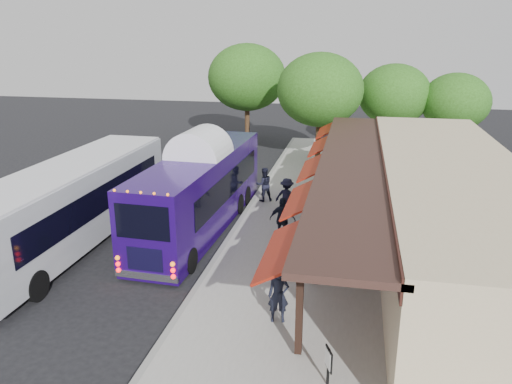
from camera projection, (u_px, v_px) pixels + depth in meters
The scene contains 15 objects.
ground at pixel (204, 276), 17.45m from camera, with size 90.00×90.00×0.00m, color black.
sidewalk at pixel (352, 241), 20.21m from camera, with size 10.00×40.00×0.15m, color #9E9B93.
curb at pixel (233, 232), 21.15m from camera, with size 0.20×40.00×0.16m, color gray.
station_shelter at pixel (444, 205), 19.03m from camera, with size 8.15×20.00×3.60m.
coach_bus at pixel (200, 187), 21.21m from camera, with size 2.77×11.02×3.49m.
city_bus at pixel (71, 202), 19.56m from camera, with size 2.78×12.18×3.27m.
ped_a at pixel (278, 295), 14.25m from camera, with size 0.61×0.40×1.67m, color black.
ped_b at pixel (264, 184), 24.61m from camera, with size 0.83×0.64×1.70m, color black.
ped_c at pixel (283, 220), 19.82m from camera, with size 1.06×0.44×1.81m, color black.
ped_d at pixel (287, 197), 22.68m from camera, with size 1.12×0.64×1.74m, color black.
sign_board at pixel (328, 361), 11.66m from camera, with size 0.20×0.43×0.98m.
tree_left at pixel (320, 90), 31.60m from camera, with size 5.50×5.50×7.04m.
tree_mid at pixel (394, 95), 33.79m from camera, with size 4.86×4.86×6.22m.
tree_right at pixel (456, 102), 32.84m from camera, with size 4.45×4.45×5.70m.
tree_far at pixel (247, 77), 37.17m from camera, with size 5.82×5.82×7.45m.
Camera 1 is at (4.91, -15.04, 8.13)m, focal length 35.00 mm.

